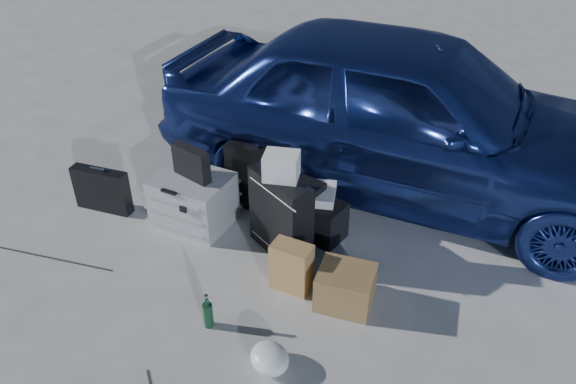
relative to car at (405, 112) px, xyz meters
The scene contains 15 objects.
ground 2.34m from the car, 106.00° to the right, with size 60.00×60.00×0.00m, color #ABAAA6.
car is the anchor object (origin of this frame).
pelican_case 1.99m from the car, 127.67° to the right, with size 0.60×0.49×0.44m, color #939598.
laptop_bag 1.91m from the car, 127.99° to the right, with size 0.36×0.09×0.27m, color black.
briefcase 2.73m from the car, 137.02° to the right, with size 0.51×0.11×0.40m, color black.
suitcase_left 1.45m from the car, 130.52° to the right, with size 0.47×0.17×0.61m, color black.
suitcase_right 1.52m from the car, 103.65° to the right, with size 0.57×0.21×0.68m, color black.
white_carton 1.46m from the car, 103.39° to the right, with size 0.25×0.20×0.20m, color silver.
duffel_bag 1.27m from the car, 106.45° to the right, with size 0.65×0.28×0.33m, color black.
flat_box_white 1.18m from the car, 106.60° to the right, with size 0.43×0.32×0.08m, color silver.
flat_box_black 1.17m from the car, 107.20° to the right, with size 0.28×0.20×0.06m, color black.
kraft_bag 1.82m from the car, 91.30° to the right, with size 0.29×0.17×0.38m, color olive.
cardboard_box 1.80m from the car, 77.51° to the right, with size 0.38×0.34×0.29m, color olive.
plastic_bag 2.52m from the car, 84.01° to the right, with size 0.27×0.23×0.15m, color silver.
green_bottle 2.46m from the car, 97.02° to the right, with size 0.07×0.07×0.27m, color #0F311C.
Camera 1 is at (2.27, -2.16, 2.89)m, focal length 35.00 mm.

